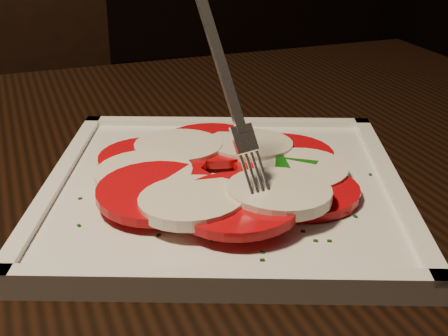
{
  "coord_description": "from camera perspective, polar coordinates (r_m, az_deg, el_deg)",
  "views": [
    {
      "loc": [
        0.13,
        -0.85,
        1.01
      ],
      "look_at": [
        0.28,
        -0.36,
        0.78
      ],
      "focal_mm": 50.0,
      "sensor_mm": 36.0,
      "label": 1
    }
  ],
  "objects": [
    {
      "name": "table",
      "position": [
        0.69,
        -8.38,
        -7.27
      ],
      "size": [
        1.23,
        0.85,
        0.75
      ],
      "rotation": [
        0.0,
        0.0,
        0.04
      ],
      "color": "black",
      "rests_on": "ground"
    },
    {
      "name": "chair",
      "position": [
        1.37,
        -18.07,
        2.66
      ],
      "size": [
        0.43,
        0.43,
        0.93
      ],
      "rotation": [
        0.0,
        0.0,
        0.02
      ],
      "color": "black",
      "rests_on": "ground"
    },
    {
      "name": "plate",
      "position": [
        0.57,
        0.0,
        -2.05
      ],
      "size": [
        0.41,
        0.41,
        0.01
      ],
      "primitive_type": "cube",
      "rotation": [
        0.0,
        0.0,
        -0.33
      ],
      "color": "white",
      "rests_on": "table"
    },
    {
      "name": "caprese_salad",
      "position": [
        0.57,
        0.01,
        -0.36
      ],
      "size": [
        0.27,
        0.27,
        0.03
      ],
      "color": "red",
      "rests_on": "plate"
    },
    {
      "name": "fork",
      "position": [
        0.52,
        -0.52,
        8.09
      ],
      "size": [
        0.07,
        0.11,
        0.16
      ],
      "primitive_type": null,
      "rotation": [
        0.0,
        0.0,
        0.27
      ],
      "color": "white",
      "rests_on": "caprese_salad"
    }
  ]
}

